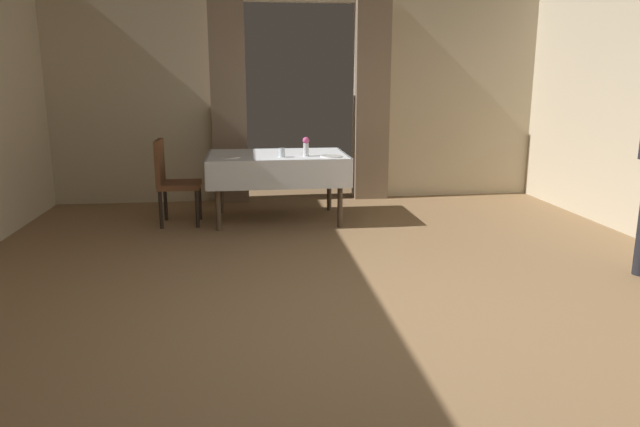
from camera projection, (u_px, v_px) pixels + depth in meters
name	position (u px, v px, depth m)	size (l,w,h in m)	color
ground	(361.00, 324.00, 3.82)	(10.08, 10.08, 0.00)	olive
wall_back	(301.00, 82.00, 7.52)	(6.40, 0.27, 3.00)	beige
dining_table_mid	(277.00, 162.00, 6.50)	(1.53, 1.07, 0.75)	#4C3D2D
chair_mid_left	(172.00, 178.00, 6.33)	(0.44, 0.44, 0.93)	black
flower_vase_mid	(306.00, 146.00, 6.26)	(0.07, 0.07, 0.21)	silver
plate_mid_b	(331.00, 156.00, 6.23)	(0.23, 0.23, 0.01)	white
glass_mid_c	(282.00, 153.00, 6.19)	(0.07, 0.07, 0.10)	silver
plate_mid_d	(230.00, 157.00, 6.16)	(0.21, 0.21, 0.01)	white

